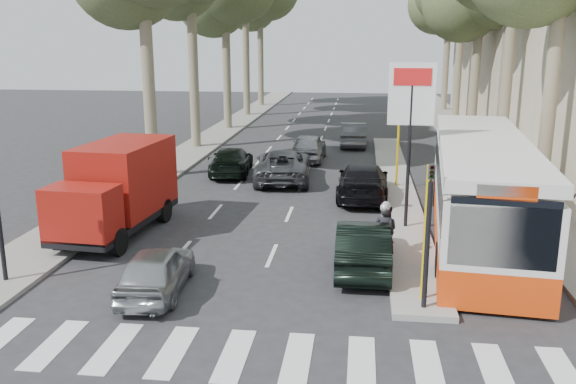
# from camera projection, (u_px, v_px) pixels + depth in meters

# --- Properties ---
(ground) EXTENTS (120.00, 120.00, 0.00)m
(ground) POSITION_uv_depth(u_px,v_px,m) (294.00, 282.00, 16.28)
(ground) COLOR #28282B
(ground) RESTS_ON ground
(sidewalk_right) EXTENTS (3.20, 70.00, 0.12)m
(sidewalk_right) POSITION_uv_depth(u_px,v_px,m) (469.00, 139.00, 39.35)
(sidewalk_right) COLOR gray
(sidewalk_right) RESTS_ON ground
(median_left) EXTENTS (2.40, 64.00, 0.12)m
(median_left) POSITION_uv_depth(u_px,v_px,m) (227.00, 128.00, 44.15)
(median_left) COLOR gray
(median_left) RESTS_ON ground
(traffic_island) EXTENTS (1.50, 26.00, 0.16)m
(traffic_island) POSITION_uv_depth(u_px,v_px,m) (396.00, 187.00, 26.48)
(traffic_island) COLOR gray
(traffic_island) RESTS_ON ground
(building_far) EXTENTS (11.00, 20.00, 16.00)m
(building_far) POSITION_uv_depth(u_px,v_px,m) (551.00, 16.00, 45.28)
(building_far) COLOR #B7A88E
(building_far) RESTS_ON ground
(billboard) EXTENTS (1.50, 12.10, 5.60)m
(billboard) POSITION_uv_depth(u_px,v_px,m) (410.00, 122.00, 19.81)
(billboard) COLOR yellow
(billboard) RESTS_ON ground
(traffic_light_island) EXTENTS (0.16, 0.41, 3.60)m
(traffic_light_island) POSITION_uv_depth(u_px,v_px,m) (429.00, 212.00, 13.85)
(traffic_light_island) COLOR black
(traffic_light_island) RESTS_ON ground
(silver_hatchback) EXTENTS (1.68, 3.68, 1.23)m
(silver_hatchback) POSITION_uv_depth(u_px,v_px,m) (156.00, 270.00, 15.48)
(silver_hatchback) COLOR #9DA0A4
(silver_hatchback) RESTS_ON ground
(dark_hatchback) EXTENTS (1.50, 4.22, 1.39)m
(dark_hatchback) POSITION_uv_depth(u_px,v_px,m) (363.00, 245.00, 17.11)
(dark_hatchback) COLOR black
(dark_hatchback) RESTS_ON ground
(queue_car_a) EXTENTS (2.83, 5.39, 1.45)m
(queue_car_a) POSITION_uv_depth(u_px,v_px,m) (283.00, 165.00, 27.86)
(queue_car_a) COLOR #45474C
(queue_car_a) RESTS_ON ground
(queue_car_b) EXTENTS (2.13, 4.99, 1.43)m
(queue_car_b) POSITION_uv_depth(u_px,v_px,m) (363.00, 181.00, 24.75)
(queue_car_b) COLOR black
(queue_car_b) RESTS_ON ground
(queue_car_c) EXTENTS (1.82, 4.30, 1.45)m
(queue_car_c) POSITION_uv_depth(u_px,v_px,m) (308.00, 147.00, 32.49)
(queue_car_c) COLOR #96989E
(queue_car_c) RESTS_ON ground
(queue_car_d) EXTENTS (1.63, 4.39, 1.44)m
(queue_car_d) POSITION_uv_depth(u_px,v_px,m) (353.00, 134.00, 36.94)
(queue_car_d) COLOR #4D4F55
(queue_car_d) RESTS_ON ground
(queue_car_e) EXTENTS (2.22, 4.62, 1.30)m
(queue_car_e) POSITION_uv_depth(u_px,v_px,m) (231.00, 161.00, 29.21)
(queue_car_e) COLOR black
(queue_car_e) RESTS_ON ground
(red_truck) EXTENTS (2.53, 5.73, 2.98)m
(red_truck) POSITION_uv_depth(u_px,v_px,m) (118.00, 187.00, 20.08)
(red_truck) COLOR black
(red_truck) RESTS_ON ground
(city_bus) EXTENTS (3.96, 12.66, 3.28)m
(city_bus) POSITION_uv_depth(u_px,v_px,m) (480.00, 186.00, 19.63)
(city_bus) COLOR red
(city_bus) RESTS_ON ground
(motorcycle) EXTENTS (0.83, 2.08, 1.78)m
(motorcycle) POSITION_uv_depth(u_px,v_px,m) (384.00, 233.00, 17.81)
(motorcycle) COLOR black
(motorcycle) RESTS_ON ground
(pedestrian_far) EXTENTS (1.07, 0.89, 1.52)m
(pedestrian_far) POSITION_uv_depth(u_px,v_px,m) (499.00, 168.00, 26.43)
(pedestrian_far) COLOR #6D6151
(pedestrian_far) RESTS_ON sidewalk_right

